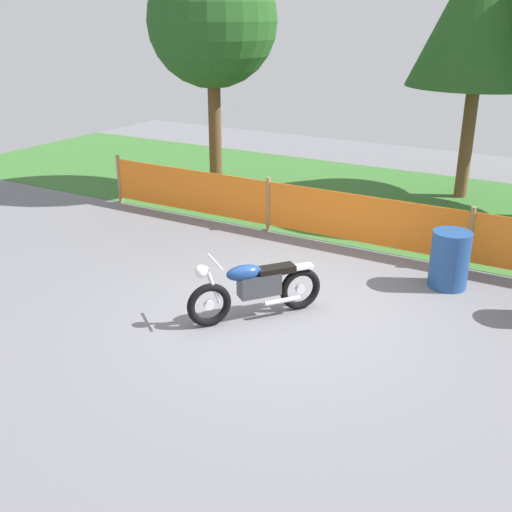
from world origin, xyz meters
name	(u,v)px	position (x,y,z in m)	size (l,w,h in m)	color
ground	(283,312)	(0.00, 0.00, -0.01)	(24.00, 24.00, 0.02)	slate
grass_verge	(410,205)	(0.00, 5.88, 0.01)	(24.00, 5.99, 0.01)	#386B2D
barrier_fence	(361,219)	(0.00, 2.89, 0.54)	(11.20, 0.08, 1.05)	#997547
tree_leftmost	(212,22)	(-4.18, 4.60, 3.70)	(2.75, 2.75, 5.10)	brown
tree_near_left	(484,5)	(0.76, 7.13, 4.03)	(2.90, 2.90, 5.66)	brown
motorcycle_lead	(255,287)	(-0.25, -0.33, 0.45)	(1.27, 1.61, 0.92)	black
spare_drum	(450,259)	(1.76, 2.02, 0.44)	(0.58, 0.58, 0.88)	navy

